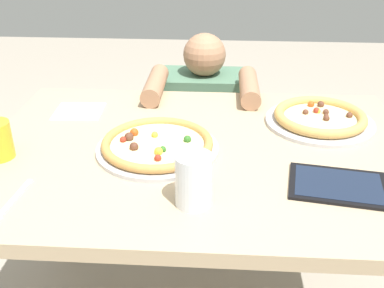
{
  "coord_description": "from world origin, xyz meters",
  "views": [
    {
      "loc": [
        0.05,
        -1.16,
        1.38
      ],
      "look_at": [
        -0.02,
        -0.03,
        0.78
      ],
      "focal_mm": 42.58,
      "sensor_mm": 36.0,
      "label": 1
    }
  ],
  "objects_px": {
    "pizza_near": "(157,145)",
    "pizza_far": "(320,118)",
    "water_cup_clear": "(195,179)",
    "diner_seated": "(203,147)",
    "tablet": "(338,185)",
    "fork": "(9,205)"
  },
  "relations": [
    {
      "from": "pizza_far",
      "to": "water_cup_clear",
      "type": "distance_m",
      "value": 0.6
    },
    {
      "from": "tablet",
      "to": "pizza_far",
      "type": "bearing_deg",
      "value": 86.75
    },
    {
      "from": "pizza_near",
      "to": "water_cup_clear",
      "type": "bearing_deg",
      "value": -64.38
    },
    {
      "from": "pizza_near",
      "to": "fork",
      "type": "relative_size",
      "value": 1.73
    },
    {
      "from": "pizza_near",
      "to": "tablet",
      "type": "distance_m",
      "value": 0.5
    },
    {
      "from": "fork",
      "to": "pizza_near",
      "type": "bearing_deg",
      "value": 43.12
    },
    {
      "from": "pizza_near",
      "to": "pizza_far",
      "type": "height_order",
      "value": "pizza_near"
    },
    {
      "from": "tablet",
      "to": "water_cup_clear",
      "type": "bearing_deg",
      "value": -165.3
    },
    {
      "from": "pizza_near",
      "to": "pizza_far",
      "type": "distance_m",
      "value": 0.54
    },
    {
      "from": "tablet",
      "to": "diner_seated",
      "type": "bearing_deg",
      "value": 114.15
    },
    {
      "from": "tablet",
      "to": "diner_seated",
      "type": "height_order",
      "value": "diner_seated"
    },
    {
      "from": "pizza_far",
      "to": "water_cup_clear",
      "type": "height_order",
      "value": "water_cup_clear"
    },
    {
      "from": "pizza_far",
      "to": "fork",
      "type": "distance_m",
      "value": 0.96
    },
    {
      "from": "pizza_near",
      "to": "diner_seated",
      "type": "height_order",
      "value": "diner_seated"
    },
    {
      "from": "water_cup_clear",
      "to": "pizza_near",
      "type": "bearing_deg",
      "value": 115.62
    },
    {
      "from": "water_cup_clear",
      "to": "diner_seated",
      "type": "height_order",
      "value": "diner_seated"
    },
    {
      "from": "pizza_far",
      "to": "fork",
      "type": "bearing_deg",
      "value": -148.03
    },
    {
      "from": "tablet",
      "to": "fork",
      "type": "bearing_deg",
      "value": -170.5
    },
    {
      "from": "fork",
      "to": "tablet",
      "type": "distance_m",
      "value": 0.8
    },
    {
      "from": "pizza_far",
      "to": "diner_seated",
      "type": "xyz_separation_m",
      "value": [
        -0.39,
        0.45,
        -0.36
      ]
    },
    {
      "from": "pizza_near",
      "to": "pizza_far",
      "type": "bearing_deg",
      "value": 23.17
    },
    {
      "from": "tablet",
      "to": "pizza_near",
      "type": "bearing_deg",
      "value": 161.36
    }
  ]
}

